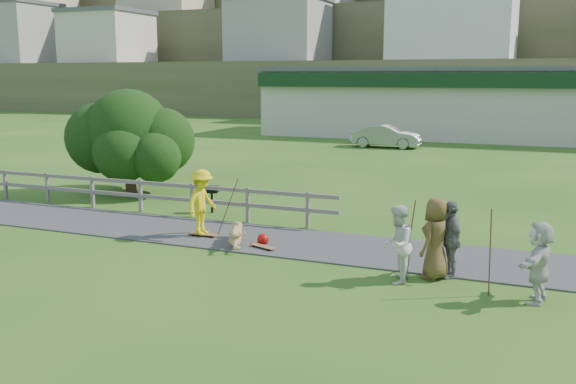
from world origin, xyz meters
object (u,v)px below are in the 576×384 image
at_px(tree, 130,154).
at_px(spectator_b, 450,239).
at_px(skater_rider, 202,206).
at_px(car_silver, 386,136).
at_px(skater_fallen, 237,234).
at_px(bbq, 212,199).
at_px(spectator_a, 397,244).
at_px(spectator_d, 539,262).
at_px(spectator_c, 436,239).

bearing_deg(tree, spectator_b, -24.46).
xyz_separation_m(skater_rider, car_silver, (-0.87, 24.47, -0.20)).
bearing_deg(skater_fallen, car_silver, 70.92).
bearing_deg(bbq, skater_fallen, -68.45).
height_order(spectator_a, spectator_d, spectator_a).
distance_m(spectator_d, tree, 16.54).
bearing_deg(spectator_d, skater_fallen, -91.99).
bearing_deg(spectator_c, spectator_a, -32.29).
height_order(spectator_d, bbq, spectator_d).
xyz_separation_m(car_silver, tree, (-5.22, -19.50, 0.82)).
distance_m(spectator_b, car_silver, 26.64).
bearing_deg(skater_fallen, tree, 119.82).
height_order(spectator_c, tree, tree).
height_order(car_silver, tree, tree).
xyz_separation_m(skater_rider, bbq, (-1.39, 3.01, -0.47)).
relative_size(skater_rider, tree, 0.35).
distance_m(car_silver, bbq, 21.47).
xyz_separation_m(spectator_b, tree, (-13.09, 5.96, 0.66)).
bearing_deg(tree, bbq, -22.67).
height_order(spectator_b, spectator_d, spectator_b).
xyz_separation_m(skater_fallen, bbq, (-2.70, 3.43, 0.12)).
height_order(tree, bbq, tree).
distance_m(spectator_b, bbq, 9.31).
bearing_deg(spectator_c, skater_fallen, -80.93).
xyz_separation_m(spectator_a, bbq, (-7.38, 4.85, -0.42)).
bearing_deg(spectator_b, skater_rider, -126.23).
height_order(skater_rider, spectator_c, spectator_c).
distance_m(spectator_d, car_silver, 28.20).
relative_size(spectator_b, spectator_d, 1.05).
bearing_deg(spectator_a, spectator_b, 125.45).
relative_size(spectator_c, bbq, 2.05).
bearing_deg(skater_fallen, spectator_c, -32.56).
bearing_deg(bbq, car_silver, 71.92).
relative_size(spectator_b, tree, 0.34).
distance_m(spectator_b, tree, 14.40).
relative_size(skater_rider, spectator_d, 1.10).
bearing_deg(car_silver, spectator_c, -164.37).
xyz_separation_m(spectator_c, bbq, (-8.11, 4.24, -0.47)).
relative_size(spectator_c, spectator_d, 1.10).
height_order(skater_fallen, spectator_b, spectator_b).
bearing_deg(spectator_d, spectator_a, -83.29).
relative_size(skater_rider, spectator_c, 1.00).
bearing_deg(spectator_c, spectator_d, 88.41).
relative_size(skater_fallen, tree, 0.34).
bearing_deg(tree, spectator_d, -24.89).
relative_size(car_silver, tree, 0.83).
bearing_deg(car_silver, skater_rider, -178.78).
distance_m(spectator_a, tree, 13.88).
xyz_separation_m(skater_rider, spectator_c, (6.72, -1.23, 0.00)).
xyz_separation_m(spectator_c, car_silver, (-7.58, 25.69, -0.21)).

